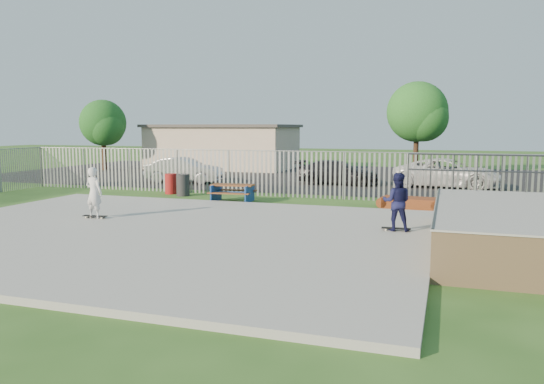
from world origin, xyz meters
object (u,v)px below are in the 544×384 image
(car_white, at_px, (448,173))
(car_dark, at_px, (338,172))
(trash_bin_grey, at_px, (183,185))
(skater_navy, at_px, (397,202))
(trash_bin_red, at_px, (171,184))
(car_silver, at_px, (184,170))
(tree_left, at_px, (103,123))
(funbox, at_px, (411,203))
(skater_white, at_px, (94,193))
(tree_mid, at_px, (417,112))
(picnic_table, at_px, (233,193))

(car_white, bearing_deg, car_dark, 101.00)
(trash_bin_grey, xyz_separation_m, skater_navy, (9.77, -5.87, 0.48))
(trash_bin_red, height_order, car_dark, car_dark)
(car_dark, distance_m, car_white, 5.54)
(car_silver, distance_m, car_white, 13.71)
(trash_bin_red, xyz_separation_m, tree_left, (-10.89, 10.11, 2.84))
(tree_left, bearing_deg, car_white, -9.36)
(funbox, height_order, skater_white, skater_white)
(trash_bin_red, bearing_deg, funbox, -5.44)
(tree_mid, bearing_deg, tree_left, -170.14)
(picnic_table, relative_size, funbox, 0.88)
(car_dark, bearing_deg, trash_bin_red, 133.28)
(skater_white, bearing_deg, car_dark, -105.55)
(funbox, relative_size, tree_mid, 0.36)
(picnic_table, distance_m, car_dark, 8.19)
(picnic_table, height_order, trash_bin_grey, trash_bin_grey)
(car_white, xyz_separation_m, skater_white, (-10.66, -13.63, 0.22))
(picnic_table, xyz_separation_m, car_dark, (2.77, 7.70, 0.28))
(skater_white, bearing_deg, car_white, -122.70)
(trash_bin_red, height_order, car_silver, car_silver)
(trash_bin_grey, bearing_deg, trash_bin_red, 150.35)
(skater_navy, height_order, skater_white, same)
(car_silver, xyz_separation_m, skater_navy, (12.21, -10.63, 0.25))
(skater_navy, relative_size, skater_white, 1.00)
(trash_bin_grey, height_order, skater_navy, skater_navy)
(funbox, height_order, tree_left, tree_left)
(tree_left, bearing_deg, tree_mid, 9.86)
(car_white, relative_size, tree_left, 1.06)
(picnic_table, height_order, car_silver, car_silver)
(skater_navy, xyz_separation_m, skater_white, (-9.32, -0.93, 0.00))
(picnic_table, relative_size, car_white, 0.35)
(funbox, distance_m, car_white, 7.49)
(picnic_table, bearing_deg, skater_navy, -40.54)
(trash_bin_red, height_order, tree_left, tree_left)
(trash_bin_grey, distance_m, car_silver, 5.35)
(trash_bin_grey, bearing_deg, skater_navy, -30.98)
(car_white, xyz_separation_m, tree_mid, (-2.01, 7.40, 3.22))
(trash_bin_grey, height_order, car_silver, car_silver)
(car_white, relative_size, skater_navy, 3.21)
(car_silver, bearing_deg, picnic_table, -144.46)
(car_white, bearing_deg, trash_bin_red, 126.88)
(car_white, xyz_separation_m, tree_left, (-22.88, 3.77, 2.55))
(car_silver, bearing_deg, car_white, -87.82)
(trash_bin_red, distance_m, trash_bin_grey, 1.01)
(car_silver, height_order, tree_left, tree_left)
(tree_mid, bearing_deg, skater_white, -112.34)
(trash_bin_red, distance_m, tree_mid, 17.33)
(trash_bin_grey, bearing_deg, car_dark, 49.98)
(funbox, bearing_deg, picnic_table, -169.26)
(trash_bin_grey, xyz_separation_m, car_dark, (5.58, 6.64, 0.17))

